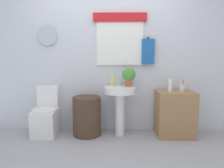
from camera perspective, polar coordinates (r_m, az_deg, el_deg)
name	(u,v)px	position (r m, az deg, el deg)	size (l,w,h in m)	color
ground_plane	(104,162)	(2.66, -2.14, -20.52)	(8.00, 8.00, 0.00)	#A3A3A8
back_wall	(108,53)	(3.49, -1.18, 8.55)	(4.40, 0.18, 2.60)	silver
toilet	(47,116)	(3.54, -17.45, -8.30)	(0.38, 0.51, 0.79)	white
laundry_hamper	(87,116)	(3.36, -6.93, -8.72)	(0.44, 0.44, 0.62)	#4C3828
pedestal_sink	(120,100)	(3.26, 2.17, -4.29)	(0.49, 0.49, 0.78)	white
faucet	(120,83)	(3.33, 2.15, 0.40)	(0.03, 0.03, 0.10)	silver
wooden_cabinet	(175,114)	(3.44, 16.87, -7.79)	(0.57, 0.44, 0.71)	#9E754C
soap_bottle	(112,80)	(3.26, 0.07, 0.98)	(0.05, 0.05, 0.18)	#DBD166
potted_plant	(129,75)	(3.27, 4.64, 2.34)	(0.21, 0.21, 0.29)	#AD5B38
lotion_bottle	(170,85)	(3.29, 15.70, -0.38)	(0.05, 0.05, 0.20)	white
toothbrush_cup	(182,88)	(3.41, 18.67, -1.03)	(0.08, 0.08, 0.19)	silver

